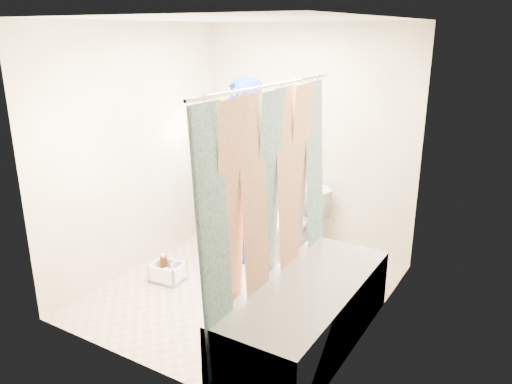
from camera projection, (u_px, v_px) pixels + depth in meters
The scene contains 14 objects.
floor at pixel (243, 290), 4.66m from camera, with size 2.60×2.60×0.00m, color tan.
ceiling at pixel (241, 19), 3.92m from camera, with size 2.40×2.60×0.02m, color silver.
wall_back at pixel (308, 139), 5.35m from camera, with size 2.40×0.02×2.40m, color beige.
wall_front at pixel (134, 211), 3.23m from camera, with size 2.40×0.02×2.40m, color beige.
wall_left at pixel (139, 150), 4.88m from camera, with size 0.02×2.60×2.40m, color beige.
wall_right at pixel (378, 188), 3.70m from camera, with size 0.02×2.60×2.40m, color beige.
bathtub at pixel (307, 311), 3.81m from camera, with size 0.70×1.75×0.50m.
curtain_rod at pixel (272, 85), 3.45m from camera, with size 0.02×0.02×1.90m, color silver.
shower_curtain at pixel (270, 211), 3.74m from camera, with size 0.06×1.75×1.80m, color white.
toilet at pixel (292, 223), 5.25m from camera, with size 0.42×0.74×0.75m, color white.
tank_lid at pixel (284, 220), 5.16m from camera, with size 0.46×0.20×0.04m, color white.
tank_internals at pixel (305, 186), 5.28m from camera, with size 0.17×0.10×0.25m.
plumber at pixel (241, 172), 5.08m from camera, with size 0.69×0.45×1.88m, color navy.
cleaning_caddy at pixel (168, 273), 4.81m from camera, with size 0.32×0.27×0.23m.
Camera 1 is at (2.25, -3.49, 2.31)m, focal length 35.00 mm.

